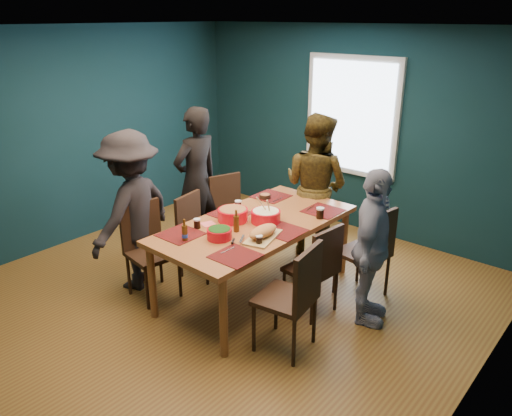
{
  "coord_description": "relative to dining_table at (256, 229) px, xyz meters",
  "views": [
    {
      "loc": [
        3.25,
        -3.36,
        2.8
      ],
      "look_at": [
        0.22,
        0.24,
        0.97
      ],
      "focal_mm": 35.0,
      "sensor_mm": 36.0,
      "label": 1
    }
  ],
  "objects": [
    {
      "name": "cola_glass_b",
      "position": [
        0.36,
        -0.39,
        0.13
      ],
      "size": [
        0.07,
        0.07,
        0.09
      ],
      "color": "black",
      "rests_on": "dining_table"
    },
    {
      "name": "beer_bottle_a",
      "position": [
        -0.22,
        -0.77,
        0.15
      ],
      "size": [
        0.06,
        0.06,
        0.21
      ],
      "color": "#44270C",
      "rests_on": "dining_table"
    },
    {
      "name": "bowl_herbs",
      "position": [
        -0.01,
        -0.53,
        0.13
      ],
      "size": [
        0.24,
        0.24,
        0.1
      ],
      "color": "red",
      "rests_on": "dining_table"
    },
    {
      "name": "room",
      "position": [
        -0.23,
        0.04,
        0.63
      ],
      "size": [
        5.01,
        5.01,
        2.71
      ],
      "color": "brown",
      "rests_on": "ground"
    },
    {
      "name": "person_back",
      "position": [
        -0.08,
        1.22,
        0.13
      ],
      "size": [
        0.86,
        0.67,
        1.76
      ],
      "primitive_type": "imported",
      "rotation": [
        0.0,
        0.0,
        3.13
      ],
      "color": "black",
      "rests_on": "floor"
    },
    {
      "name": "person_right",
      "position": [
        1.15,
        0.31,
        0.03
      ],
      "size": [
        0.66,
        0.98,
        1.54
      ],
      "primitive_type": "imported",
      "rotation": [
        0.0,
        0.0,
        1.92
      ],
      "color": "silver",
      "rests_on": "floor"
    },
    {
      "name": "napkin_a",
      "position": [
        0.39,
        0.07,
        0.08
      ],
      "size": [
        0.18,
        0.18,
        0.0
      ],
      "primitive_type": "cube",
      "rotation": [
        0.0,
        0.0,
        -0.16
      ],
      "color": "#E96264",
      "rests_on": "dining_table"
    },
    {
      "name": "beer_bottle_b",
      "position": [
        0.0,
        -0.3,
        0.16
      ],
      "size": [
        0.06,
        0.06,
        0.22
      ],
      "color": "#44270C",
      "rests_on": "dining_table"
    },
    {
      "name": "napkin_b",
      "position": [
        -0.33,
        -0.35,
        0.08
      ],
      "size": [
        0.17,
        0.17,
        0.0
      ],
      "primitive_type": "cube",
      "rotation": [
        0.0,
        0.0,
        -0.34
      ],
      "color": "#E96264",
      "rests_on": "dining_table"
    },
    {
      "name": "cola_glass_c",
      "position": [
        0.44,
        0.51,
        0.14
      ],
      "size": [
        0.08,
        0.08,
        0.12
      ],
      "color": "black",
      "rests_on": "dining_table"
    },
    {
      "name": "cola_glass_a",
      "position": [
        -0.35,
        -0.49,
        0.13
      ],
      "size": [
        0.07,
        0.07,
        0.1
      ],
      "color": "black",
      "rests_on": "dining_table"
    },
    {
      "name": "chair_right_mid",
      "position": [
        0.72,
        0.08,
        -0.19
      ],
      "size": [
        0.47,
        0.47,
        0.95
      ],
      "rotation": [
        0.0,
        0.0,
        -0.11
      ],
      "color": "black",
      "rests_on": "floor"
    },
    {
      "name": "bowl_dumpling",
      "position": [
        0.07,
        0.07,
        0.14
      ],
      "size": [
        0.3,
        0.3,
        0.28
      ],
      "color": "red",
      "rests_on": "dining_table"
    },
    {
      "name": "cola_glass_d",
      "position": [
        -0.37,
        0.14,
        0.13
      ],
      "size": [
        0.07,
        0.07,
        0.1
      ],
      "color": "black",
      "rests_on": "dining_table"
    },
    {
      "name": "chair_right_near",
      "position": [
        0.9,
        -0.54,
        -0.15
      ],
      "size": [
        0.52,
        0.52,
        1.02
      ],
      "rotation": [
        0.0,
        0.0,
        0.15
      ],
      "color": "black",
      "rests_on": "floor"
    },
    {
      "name": "small_bowl",
      "position": [
        -0.37,
        0.6,
        0.11
      ],
      "size": [
        0.13,
        0.13,
        0.05
      ],
      "color": "black",
      "rests_on": "dining_table"
    },
    {
      "name": "chair_left_near",
      "position": [
        -0.88,
        -0.71,
        -0.16
      ],
      "size": [
        0.52,
        0.52,
        1.0
      ],
      "rotation": [
        0.0,
        0.0,
        -0.16
      ],
      "color": "black",
      "rests_on": "floor"
    },
    {
      "name": "cutting_board",
      "position": [
        0.3,
        -0.25,
        0.13
      ],
      "size": [
        0.34,
        0.57,
        0.12
      ],
      "rotation": [
        0.0,
        0.0,
        0.27
      ],
      "color": "tan",
      "rests_on": "dining_table"
    },
    {
      "name": "chair_right_far",
      "position": [
        0.96,
        0.68,
        -0.16
      ],
      "size": [
        0.52,
        0.52,
        1.0
      ],
      "rotation": [
        0.0,
        0.0,
        -0.18
      ],
      "color": "black",
      "rests_on": "floor"
    },
    {
      "name": "bowl_salad",
      "position": [
        -0.21,
        -0.12,
        0.15
      ],
      "size": [
        0.31,
        0.31,
        0.13
      ],
      "color": "red",
      "rests_on": "dining_table"
    },
    {
      "name": "chair_left_mid",
      "position": [
        -0.82,
        -0.08,
        -0.2
      ],
      "size": [
        0.49,
        0.49,
        0.94
      ],
      "rotation": [
        0.0,
        0.0,
        0.17
      ],
      "color": "black",
      "rests_on": "floor"
    },
    {
      "name": "dining_table",
      "position": [
        0.0,
        0.0,
        0.0
      ],
      "size": [
        1.12,
        2.18,
        0.82
      ],
      "rotation": [
        0.0,
        0.0,
        -0.02
      ],
      "color": "#A75E32",
      "rests_on": "floor"
    },
    {
      "name": "person_near_left",
      "position": [
        -1.13,
        -0.69,
        0.12
      ],
      "size": [
        0.87,
        1.23,
        1.73
      ],
      "primitive_type": "imported",
      "rotation": [
        0.0,
        0.0,
        4.94
      ],
      "color": "black",
      "rests_on": "floor"
    },
    {
      "name": "person_far_left",
      "position": [
        -1.27,
        0.39,
        0.16
      ],
      "size": [
        0.46,
        0.68,
        1.81
      ],
      "primitive_type": "imported",
      "rotation": [
        0.0,
        0.0,
        4.67
      ],
      "color": "black",
      "rests_on": "floor"
    },
    {
      "name": "chair_left_far",
      "position": [
        -0.98,
        0.64,
        -0.19
      ],
      "size": [
        0.54,
        0.54,
        0.95
      ],
      "rotation": [
        0.0,
        0.0,
        -0.33
      ],
      "color": "black",
      "rests_on": "floor"
    },
    {
      "name": "napkin_c",
      "position": [
        0.32,
        -0.7,
        0.08
      ],
      "size": [
        0.21,
        0.21,
        0.0
      ],
      "primitive_type": "cube",
      "rotation": [
        0.0,
        0.0,
        0.73
      ],
      "color": "#E96264",
      "rests_on": "dining_table"
    }
  ]
}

